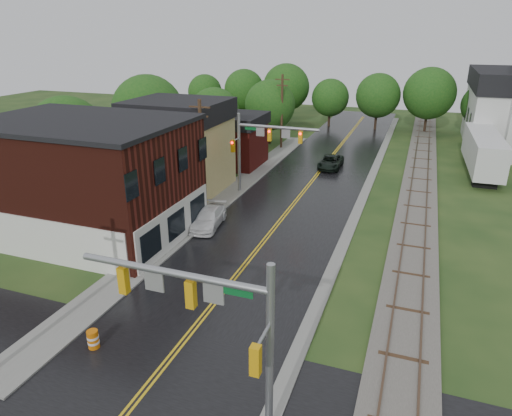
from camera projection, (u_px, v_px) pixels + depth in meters
The scene contains 20 objects.
main_road at pixel (306, 188), 43.05m from camera, with size 10.00×90.00×0.02m, color black.
cross_road at pixel (138, 398), 18.56m from camera, with size 60.00×9.00×0.02m, color black.
curb_right at pixel (371, 179), 45.71m from camera, with size 0.80×70.00×0.12m, color gray.
sidewalk_left at pixel (225, 197), 40.65m from camera, with size 2.40×50.00×0.12m, color gray.
brick_building at pixel (86, 178), 32.38m from camera, with size 14.30×10.30×8.30m.
yellow_house at pixel (181, 155), 41.88m from camera, with size 8.00×7.00×6.40m, color tan.
darkred_building at pixel (229, 145), 49.80m from camera, with size 7.00×6.00×4.40m, color #3F0F0C.
railroad at pixel (419, 183), 44.21m from camera, with size 3.20×80.00×0.30m.
traffic_signal_near at pixel (211, 311), 15.64m from camera, with size 7.34×0.30×7.20m.
traffic_signal_far at pixel (262, 140), 39.71m from camera, with size 7.34×0.43×7.20m.
utility_pole_b at pixel (202, 153), 36.49m from camera, with size 1.80×0.28×9.00m.
utility_pole_c at pixel (282, 111), 55.73m from camera, with size 1.80×0.28×9.00m.
tree_left_a at pixel (68, 137), 40.41m from camera, with size 6.80×6.80×8.67m.
tree_left_b at pixel (149, 113), 48.30m from camera, with size 7.60×7.60×9.69m.
tree_left_c at pixel (215, 114), 54.46m from camera, with size 6.00×6.00×7.65m.
tree_left_e at pixel (271, 107), 58.01m from camera, with size 6.40×6.40×8.16m.
suv_dark at pixel (331, 162), 49.01m from camera, with size 2.21×4.80×1.33m, color black.
pickup_white at pixel (208, 218), 34.44m from camera, with size 1.91×4.69×1.36m, color white.
semi_trailer at pixel (483, 150), 46.78m from camera, with size 3.17×13.08×4.05m.
construction_barrel at pixel (93, 339), 21.33m from camera, with size 0.52×0.52×0.93m, color #CC6309.
Camera 1 is at (9.44, -9.93, 14.00)m, focal length 32.00 mm.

